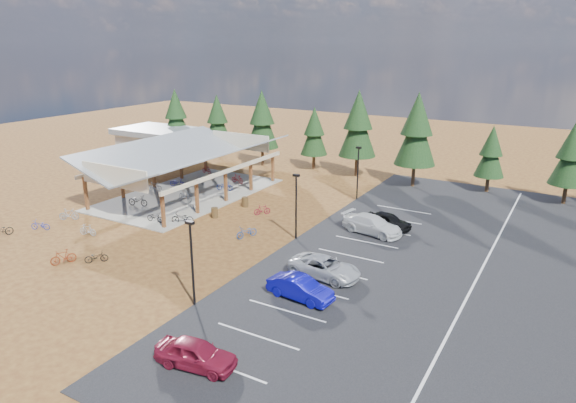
{
  "coord_description": "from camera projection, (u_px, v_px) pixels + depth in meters",
  "views": [
    {
      "loc": [
        23.02,
        -30.25,
        14.61
      ],
      "look_at": [
        3.51,
        3.35,
        2.41
      ],
      "focal_mm": 32.0,
      "sensor_mm": 36.0,
      "label": 1
    }
  ],
  "objects": [
    {
      "name": "lamp_post_0",
      "position": [
        192.0,
        257.0,
        28.82
      ],
      "size": [
        0.5,
        0.25,
        5.14
      ],
      "color": "black",
      "rests_on": "ground"
    },
    {
      "name": "pine_7",
      "position": [
        571.0,
        154.0,
        46.67
      ],
      "size": [
        3.34,
        3.34,
        7.77
      ],
      "color": "#382314",
      "rests_on": "ground"
    },
    {
      "name": "pine_5",
      "position": [
        417.0,
        130.0,
        52.02
      ],
      "size": [
        4.21,
        4.21,
        9.8
      ],
      "color": "#382314",
      "rests_on": "ground"
    },
    {
      "name": "lamp_post_1",
      "position": [
        296.0,
        202.0,
        38.73
      ],
      "size": [
        0.5,
        0.25,
        5.14
      ],
      "color": "black",
      "rests_on": "ground"
    },
    {
      "name": "bike_14",
      "position": [
        247.0,
        232.0,
        39.67
      ],
      "size": [
        1.27,
        1.95,
        0.97
      ],
      "primitive_type": "imported",
      "rotation": [
        0.0,
        0.0,
        -0.38
      ],
      "color": "#1A4290",
      "rests_on": "ground"
    },
    {
      "name": "bike_16",
      "position": [
        182.0,
        218.0,
        42.78
      ],
      "size": [
        1.94,
        1.41,
        0.97
      ],
      "primitive_type": "imported",
      "rotation": [
        0.0,
        0.0,
        5.18
      ],
      "color": "black",
      "rests_on": "ground"
    },
    {
      "name": "pine_2",
      "position": [
        262.0,
        120.0,
        61.39
      ],
      "size": [
        3.9,
        3.9,
        9.09
      ],
      "color": "#382314",
      "rests_on": "ground"
    },
    {
      "name": "bike_15",
      "position": [
        262.0,
        210.0,
        44.95
      ],
      "size": [
        1.28,
        1.44,
        0.91
      ],
      "primitive_type": "imported",
      "rotation": [
        0.0,
        0.0,
        2.46
      ],
      "color": "maroon",
      "rests_on": "ground"
    },
    {
      "name": "lamp_post_2",
      "position": [
        358.0,
        169.0,
        48.63
      ],
      "size": [
        0.5,
        0.25,
        5.14
      ],
      "color": "black",
      "rests_on": "ground"
    },
    {
      "name": "bike_2",
      "position": [
        177.0,
        182.0,
        53.27
      ],
      "size": [
        1.8,
        0.93,
        0.9
      ],
      "primitive_type": "imported",
      "rotation": [
        0.0,
        0.0,
        1.77
      ],
      "color": "#242299",
      "rests_on": "concrete_pad"
    },
    {
      "name": "car_1",
      "position": [
        300.0,
        288.0,
        30.15
      ],
      "size": [
        4.2,
        1.82,
        1.34
      ],
      "primitive_type": "imported",
      "rotation": [
        0.0,
        0.0,
        1.47
      ],
      "color": "#09088A",
      "rests_on": "asphalt_lot"
    },
    {
      "name": "bike_12",
      "position": [
        96.0,
        257.0,
        35.26
      ],
      "size": [
        1.43,
        1.52,
        0.81
      ],
      "primitive_type": "imported",
      "rotation": [
        0.0,
        0.0,
        2.42
      ],
      "color": "black",
      "rests_on": "ground"
    },
    {
      "name": "concrete_pad",
      "position": [
        189.0,
        194.0,
        50.91
      ],
      "size": [
        10.6,
        18.6,
        0.1
      ],
      "primitive_type": "cube",
      "color": "gray",
      "rests_on": "ground"
    },
    {
      "name": "trash_bin_1",
      "position": [
        245.0,
        202.0,
        47.14
      ],
      "size": [
        0.6,
        0.6,
        0.9
      ],
      "primitive_type": "cylinder",
      "color": "#49341A",
      "rests_on": "ground"
    },
    {
      "name": "pine_0",
      "position": [
        176.0,
        115.0,
        67.8
      ],
      "size": [
        3.7,
        3.7,
        8.63
      ],
      "color": "#382314",
      "rests_on": "ground"
    },
    {
      "name": "bike_9",
      "position": [
        69.0,
        214.0,
        43.6
      ],
      "size": [
        1.67,
        1.3,
        1.01
      ],
      "primitive_type": "imported",
      "rotation": [
        0.0,
        0.0,
        2.14
      ],
      "color": "gray",
      "rests_on": "ground"
    },
    {
      "name": "car_0",
      "position": [
        196.0,
        354.0,
        23.84
      ],
      "size": [
        4.13,
        2.15,
        1.34
      ],
      "primitive_type": "imported",
      "rotation": [
        0.0,
        0.0,
        1.72
      ],
      "color": "maroon",
      "rests_on": "asphalt_lot"
    },
    {
      "name": "bike_pavilion",
      "position": [
        187.0,
        157.0,
        49.78
      ],
      "size": [
        11.65,
        19.4,
        4.97
      ],
      "color": "brown",
      "rests_on": "concrete_pad"
    },
    {
      "name": "bike_6",
      "position": [
        225.0,
        186.0,
        51.97
      ],
      "size": [
        1.79,
        1.08,
        0.89
      ],
      "primitive_type": "imported",
      "rotation": [
        0.0,
        0.0,
        1.88
      ],
      "color": "#1229A1",
      "rests_on": "concrete_pad"
    },
    {
      "name": "bike_8",
      "position": [
        0.0,
        231.0,
        39.89
      ],
      "size": [
        1.14,
        1.96,
        0.98
      ],
      "primitive_type": "imported",
      "rotation": [
        0.0,
        0.0,
        -0.28
      ],
      "color": "black",
      "rests_on": "ground"
    },
    {
      "name": "pine_4",
      "position": [
        358.0,
        124.0,
        56.18
      ],
      "size": [
        4.13,
        4.13,
        9.61
      ],
      "color": "#382314",
      "rests_on": "ground"
    },
    {
      "name": "pine_6",
      "position": [
        491.0,
        152.0,
        50.65
      ],
      "size": [
        2.9,
        2.9,
        6.75
      ],
      "color": "#382314",
      "rests_on": "ground"
    },
    {
      "name": "bike_11",
      "position": [
        63.0,
        257.0,
        35.0
      ],
      "size": [
        1.16,
        1.75,
        1.03
      ],
      "primitive_type": "imported",
      "rotation": [
        0.0,
        0.0,
        -0.43
      ],
      "color": "maroon",
      "rests_on": "ground"
    },
    {
      "name": "bike_0",
      "position": [
        138.0,
        200.0,
        47.05
      ],
      "size": [
        2.02,
        1.11,
        1.01
      ],
      "primitive_type": "imported",
      "rotation": [
        0.0,
        0.0,
        1.81
      ],
      "color": "black",
      "rests_on": "concrete_pad"
    },
    {
      "name": "pine_1",
      "position": [
        217.0,
        119.0,
        65.94
      ],
      "size": [
        3.48,
        3.48,
        8.12
      ],
      "color": "#382314",
      "rests_on": "ground"
    },
    {
      "name": "bike_4",
      "position": [
        155.0,
        217.0,
        42.88
      ],
      "size": [
        1.64,
        0.71,
        0.84
      ],
      "primitive_type": "imported",
      "rotation": [
        0.0,
        0.0,
        1.67
      ],
      "color": "black",
      "rests_on": "concrete_pad"
    },
    {
      "name": "bike_13",
      "position": [
        88.0,
        230.0,
        40.13
      ],
      "size": [
        1.58,
        0.72,
        0.92
      ],
      "primitive_type": "imported",
      "rotation": [
        0.0,
        0.0,
        4.91
      ],
      "color": "#9EA2A6",
      "rests_on": "ground"
    },
    {
      "name": "car_2",
      "position": [
        325.0,
        267.0,
        32.95
      ],
      "size": [
        4.91,
        2.54,
        1.32
      ],
      "primitive_type": "imported",
      "rotation": [
        0.0,
        0.0,
        1.5
      ],
      "color": "#ABADB3",
      "rests_on": "asphalt_lot"
    },
    {
      "name": "bike_3",
      "position": [
        207.0,
        170.0,
        58.49
      ],
      "size": [
        1.63,
        0.81,
        0.94
      ],
      "primitive_type": "imported",
      "rotation": [
        0.0,
        0.0,
        1.33
      ],
      "color": "maroon",
      "rests_on": "concrete_pad"
    },
    {
      "name": "car_3",
      "position": [
        372.0,
        225.0,
        40.42
      ],
      "size": [
        5.21,
        2.88,
        1.43
      ],
      "primitive_type": "imported",
      "rotation": [
        0.0,
        0.0,
        1.38
      ],
      "color": "silver",
      "rests_on": "asphalt_lot"
    },
    {
      "name": "bike_7",
      "position": [
        237.0,
        179.0,
        54.56
      ],
      "size": [
        1.65,
        0.63,
        0.97
      ],
      "primitive_type": "imported",
      "rotation": [
        0.0,
        0.0,
        1.46
      ],
      "color": "maroon",
      "rests_on": "concrete_pad"
    },
    {
      "name": "car_4",
      "position": [
        388.0,
        221.0,
        41.46
      ],
      "size": [
        4.1,
        2.17,
        1.33
      ],
      "primitive_type": "imported",
      "rotation": [
        0.0,
        0.0,
        1.41
      ],
      "color": "black",
      "rests_on": "asphalt_lot"
    },
    {
      "name": "trash_bin_0",
      "position": [
        215.0,
        213.0,
        44.18
      ],
      "size": [
        0.6,
        0.6,
        0.9
      ],
      "primitive_type": "cylinder",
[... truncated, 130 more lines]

